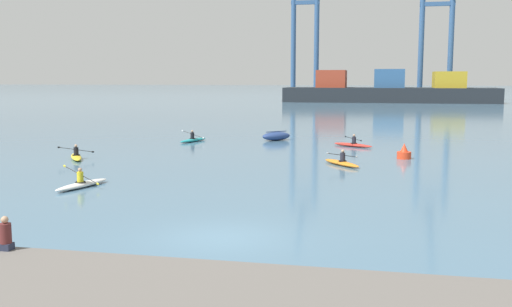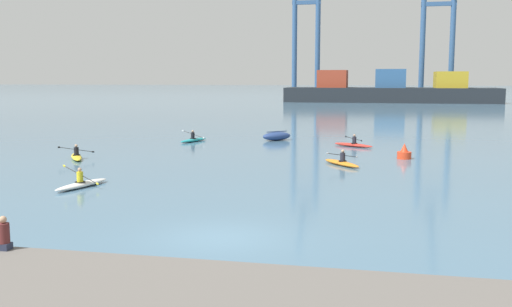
# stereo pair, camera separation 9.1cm
# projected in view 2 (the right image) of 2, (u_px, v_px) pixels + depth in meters

# --- Properties ---
(ground_plane) EXTENTS (800.00, 800.00, 0.00)m
(ground_plane) POSITION_uv_depth(u_px,v_px,m) (220.00, 238.00, 18.80)
(ground_plane) COLOR #476B84
(container_barge) EXTENTS (44.38, 10.59, 7.00)m
(container_barge) POSITION_uv_depth(u_px,v_px,m) (389.00, 91.00, 123.75)
(container_barge) COLOR #1E2328
(container_barge) RESTS_ON ground
(gantry_crane_west) EXTENTS (6.77, 15.73, 35.85)m
(gantry_crane_west) POSITION_uv_depth(u_px,v_px,m) (306.00, 24.00, 137.86)
(gantry_crane_west) COLOR #335684
(gantry_crane_west) RESTS_ON ground
(gantry_crane_west_mid) EXTENTS (7.65, 17.94, 38.28)m
(gantry_crane_west_mid) POSITION_uv_depth(u_px,v_px,m) (438.00, 21.00, 129.36)
(gantry_crane_west_mid) COLOR #335684
(gantry_crane_west_mid) RESTS_ON ground
(capsized_dinghy) EXTENTS (2.67, 2.56, 0.76)m
(capsized_dinghy) POSITION_uv_depth(u_px,v_px,m) (277.00, 136.00, 48.05)
(capsized_dinghy) COLOR navy
(capsized_dinghy) RESTS_ON ground
(channel_buoy) EXTENTS (0.90, 0.90, 1.00)m
(channel_buoy) POSITION_uv_depth(u_px,v_px,m) (404.00, 153.00, 37.10)
(channel_buoy) COLOR red
(channel_buoy) RESTS_ON ground
(kayak_yellow) EXTENTS (2.33, 3.19, 0.95)m
(kayak_yellow) POSITION_uv_depth(u_px,v_px,m) (76.00, 156.00, 37.02)
(kayak_yellow) COLOR yellow
(kayak_yellow) RESTS_ON ground
(kayak_teal) EXTENTS (2.15, 3.42, 0.95)m
(kayak_teal) POSITION_uv_depth(u_px,v_px,m) (193.00, 140.00, 47.07)
(kayak_teal) COLOR teal
(kayak_teal) RESTS_ON ground
(kayak_red) EXTENTS (3.20, 2.32, 0.95)m
(kayak_red) POSITION_uv_depth(u_px,v_px,m) (353.00, 144.00, 43.62)
(kayak_red) COLOR red
(kayak_red) RESTS_ON ground
(kayak_white) EXTENTS (2.13, 3.45, 1.04)m
(kayak_white) POSITION_uv_depth(u_px,v_px,m) (82.00, 184.00, 27.41)
(kayak_white) COLOR silver
(kayak_white) RESTS_ON ground
(kayak_orange) EXTENTS (2.56, 3.05, 0.95)m
(kayak_orange) POSITION_uv_depth(u_px,v_px,m) (342.00, 162.00, 34.32)
(kayak_orange) COLOR orange
(kayak_orange) RESTS_ON ground
(seated_onlooker) EXTENTS (0.32, 0.30, 0.90)m
(seated_onlooker) POSITION_uv_depth(u_px,v_px,m) (4.00, 235.00, 14.96)
(seated_onlooker) COLOR #23283D
(seated_onlooker) RESTS_ON stone_quay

